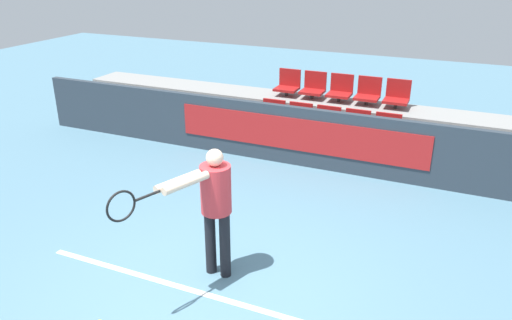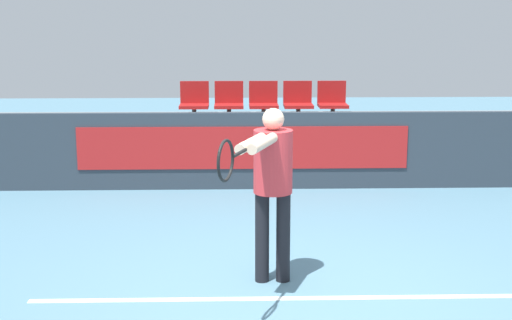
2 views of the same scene
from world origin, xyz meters
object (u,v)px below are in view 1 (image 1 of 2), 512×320
(stadium_chair_1, at_px, (299,119))
(stadium_chair_2, at_px, (327,123))
(stadium_chair_7, at_px, (340,90))
(stadium_chair_8, at_px, (368,93))
(stadium_chair_4, at_px, (386,131))
(stadium_chair_0, at_px, (272,116))
(stadium_chair_6, at_px, (314,87))
(stadium_chair_3, at_px, (356,127))
(tennis_player, at_px, (212,200))
(stadium_chair_5, at_px, (288,85))
(stadium_chair_9, at_px, (397,96))

(stadium_chair_1, relative_size, stadium_chair_2, 1.00)
(stadium_chair_7, height_order, stadium_chair_8, same)
(stadium_chair_4, bearing_deg, stadium_chair_2, 180.00)
(stadium_chair_0, bearing_deg, stadium_chair_8, 27.68)
(stadium_chair_0, xyz_separation_m, stadium_chair_4, (2.21, 0.00, 0.00))
(stadium_chair_6, bearing_deg, stadium_chair_2, -57.56)
(stadium_chair_0, relative_size, stadium_chair_3, 1.00)
(stadium_chair_6, xyz_separation_m, stadium_chair_8, (1.11, 0.00, 0.00))
(stadium_chair_1, bearing_deg, stadium_chair_8, 38.19)
(stadium_chair_8, height_order, tennis_player, tennis_player)
(stadium_chair_5, xyz_separation_m, stadium_chair_7, (1.11, 0.00, 0.00))
(stadium_chair_2, relative_size, stadium_chair_9, 1.00)
(stadium_chair_1, height_order, stadium_chair_5, stadium_chair_5)
(stadium_chair_1, bearing_deg, stadium_chair_6, 90.00)
(stadium_chair_6, bearing_deg, stadium_chair_7, 0.00)
(stadium_chair_3, bearing_deg, stadium_chair_4, 0.00)
(stadium_chair_3, height_order, stadium_chair_9, stadium_chair_9)
(stadium_chair_7, height_order, tennis_player, tennis_player)
(stadium_chair_4, relative_size, stadium_chair_9, 1.00)
(tennis_player, bearing_deg, stadium_chair_2, 108.15)
(stadium_chair_4, distance_m, stadium_chair_6, 1.92)
(stadium_chair_8, xyz_separation_m, tennis_player, (-0.68, -5.13, -0.05))
(stadium_chair_7, height_order, stadium_chair_9, same)
(stadium_chair_7, xyz_separation_m, tennis_player, (-0.13, -5.13, -0.05))
(stadium_chair_0, bearing_deg, stadium_chair_5, 90.00)
(stadium_chair_2, relative_size, stadium_chair_6, 1.00)
(stadium_chair_0, bearing_deg, stadium_chair_3, 0.00)
(stadium_chair_6, bearing_deg, stadium_chair_3, -38.19)
(stadium_chair_9, bearing_deg, stadium_chair_6, 180.00)
(stadium_chair_9, height_order, tennis_player, tennis_player)
(stadium_chair_8, bearing_deg, stadium_chair_2, -122.44)
(stadium_chair_2, xyz_separation_m, stadium_chair_3, (0.55, 0.00, 0.00))
(stadium_chair_6, height_order, stadium_chair_8, same)
(stadium_chair_9, bearing_deg, stadium_chair_2, -141.81)
(stadium_chair_0, height_order, stadium_chair_7, stadium_chair_7)
(stadium_chair_2, height_order, stadium_chair_8, stadium_chair_8)
(stadium_chair_1, bearing_deg, stadium_chair_2, 0.00)
(stadium_chair_2, distance_m, tennis_player, 4.28)
(stadium_chair_0, relative_size, stadium_chair_7, 1.00)
(stadium_chair_0, relative_size, stadium_chair_5, 1.00)
(stadium_chair_0, distance_m, stadium_chair_4, 2.21)
(stadium_chair_5, distance_m, stadium_chair_9, 2.21)
(stadium_chair_3, height_order, stadium_chair_4, same)
(stadium_chair_6, bearing_deg, stadium_chair_0, -122.44)
(stadium_chair_5, relative_size, stadium_chair_7, 1.00)
(stadium_chair_0, distance_m, stadium_chair_1, 0.55)
(stadium_chair_5, height_order, stadium_chair_8, same)
(stadium_chair_6, relative_size, tennis_player, 0.32)
(stadium_chair_0, height_order, stadium_chair_1, same)
(stadium_chair_2, height_order, tennis_player, tennis_player)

